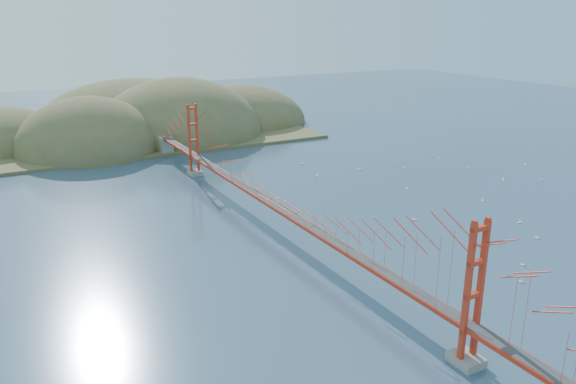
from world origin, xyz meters
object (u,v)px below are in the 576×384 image
sailboat_0 (537,237)px  sailboat_1 (414,219)px  sailboat_2 (519,222)px  bridge (279,178)px

sailboat_0 → sailboat_1: (-8.61, 11.79, 0.00)m
sailboat_2 → sailboat_0: (-2.37, -4.48, -0.00)m
bridge → sailboat_1: (17.44, -4.14, -6.86)m
bridge → sailboat_2: 31.40m
bridge → sailboat_1: size_ratio=134.70×
sailboat_2 → bridge: bearing=158.1°
sailboat_0 → sailboat_1: bearing=126.2°
sailboat_2 → sailboat_1: 13.19m
bridge → sailboat_0: bearing=-31.4°
bridge → sailboat_1: bearing=-13.3°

